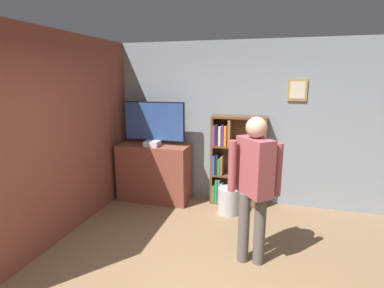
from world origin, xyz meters
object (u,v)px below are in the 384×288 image
Objects in this scene: bookshelf at (232,160)px; waste_bin at (229,201)px; person at (254,179)px; television at (154,122)px; game_console at (152,144)px.

bookshelf is 3.61× the size of waste_bin.
television is at bearing -168.92° from person.
game_console is 2.20m from person.
person is at bearing -74.01° from bookshelf.
bookshelf reaches higher than waste_bin.
television is 0.37m from game_console.
game_console is at bearing -166.17° from person.
bookshelf is (1.30, 0.32, -0.28)m from game_console.
television is 4.43× the size of game_console.
game_console is (0.02, -0.15, -0.33)m from television.
person is 4.11× the size of waste_bin.
person reaches higher than bookshelf.
television is 2.33m from person.
person is 1.52m from waste_bin.
person reaches higher than game_console.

